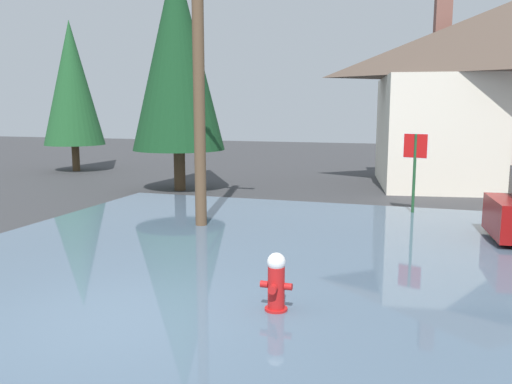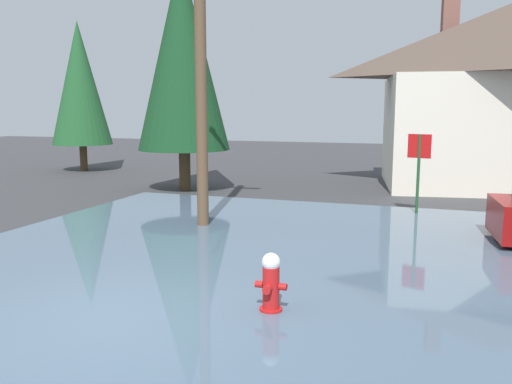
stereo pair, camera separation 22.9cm
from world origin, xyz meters
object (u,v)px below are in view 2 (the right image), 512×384
object	(u,v)px
stop_sign_far	(419,158)
fire_hydrant	(271,285)
utility_pole	(200,32)
pine_tree_mid_left	(80,84)
pine_tree_tall_left	(182,54)

from	to	relation	value
stop_sign_far	fire_hydrant	bearing A→B (deg)	-101.98
utility_pole	pine_tree_mid_left	xyz separation A→B (m)	(-10.54, 9.40, -0.62)
fire_hydrant	stop_sign_far	size ratio (longest dim) A/B	0.41
utility_pole	pine_tree_tall_left	distance (m)	6.32
stop_sign_far	pine_tree_mid_left	distance (m)	16.87
utility_pole	stop_sign_far	distance (m)	6.71
utility_pole	fire_hydrant	bearing A→B (deg)	-56.02
utility_pole	stop_sign_far	bearing A→B (deg)	33.18
fire_hydrant	pine_tree_tall_left	bearing A→B (deg)	122.14
stop_sign_far	pine_tree_mid_left	bearing A→B (deg)	158.38
utility_pole	pine_tree_mid_left	world-z (taller)	utility_pole
fire_hydrant	stop_sign_far	xyz separation A→B (m)	(1.72, 8.09, 1.16)
fire_hydrant	utility_pole	xyz separation A→B (m)	(-3.26, 4.84, 4.26)
stop_sign_far	pine_tree_tall_left	bearing A→B (deg)	165.00
pine_tree_mid_left	stop_sign_far	bearing A→B (deg)	-21.62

